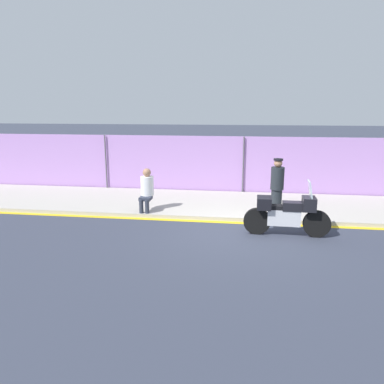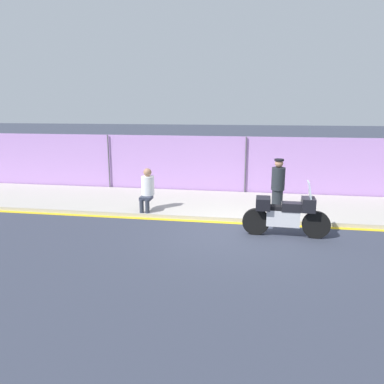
# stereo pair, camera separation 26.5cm
# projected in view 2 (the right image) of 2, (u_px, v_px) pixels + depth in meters

# --- Properties ---
(ground_plane) EXTENTS (120.00, 120.00, 0.00)m
(ground_plane) POSITION_uv_depth(u_px,v_px,m) (239.00, 232.00, 9.90)
(ground_plane) COLOR #333847
(sidewalk) EXTENTS (39.59, 3.47, 0.12)m
(sidewalk) POSITION_uv_depth(u_px,v_px,m) (243.00, 205.00, 12.41)
(sidewalk) COLOR #ADA89E
(sidewalk) RESTS_ON ground_plane
(curb_paint_stripe) EXTENTS (39.59, 0.18, 0.01)m
(curb_paint_stripe) POSITION_uv_depth(u_px,v_px,m) (241.00, 223.00, 10.67)
(curb_paint_stripe) COLOR gold
(curb_paint_stripe) RESTS_ON ground_plane
(storefront_fence) EXTENTS (37.61, 0.17, 2.18)m
(storefront_fence) POSITION_uv_depth(u_px,v_px,m) (246.00, 166.00, 13.93)
(storefront_fence) COLOR #AD7FC6
(storefront_fence) RESTS_ON ground_plane
(motorcycle) EXTENTS (2.20, 0.52, 1.45)m
(motorcycle) POSITION_uv_depth(u_px,v_px,m) (285.00, 214.00, 9.50)
(motorcycle) COLOR black
(motorcycle) RESTS_ON ground_plane
(officer_standing) EXTENTS (0.40, 0.40, 1.62)m
(officer_standing) POSITION_uv_depth(u_px,v_px,m) (278.00, 185.00, 11.26)
(officer_standing) COLOR #1E2328
(officer_standing) RESTS_ON sidewalk
(person_seated_on_curb) EXTENTS (0.40, 0.68, 1.30)m
(person_seated_on_curb) POSITION_uv_depth(u_px,v_px,m) (147.00, 187.00, 11.48)
(person_seated_on_curb) COLOR #2D3342
(person_seated_on_curb) RESTS_ON sidewalk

